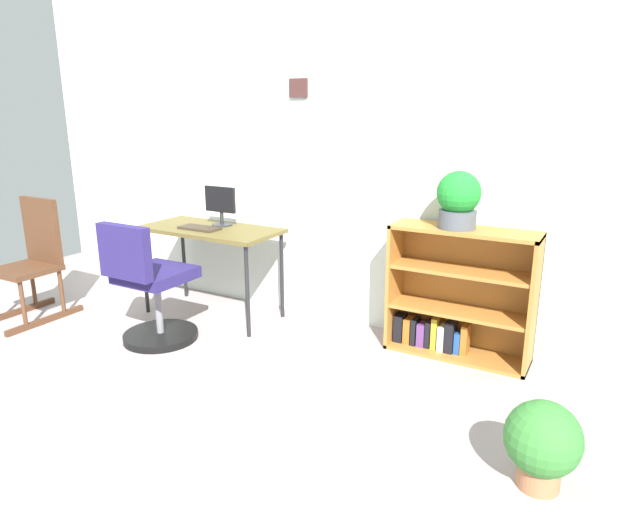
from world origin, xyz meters
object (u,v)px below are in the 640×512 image
Objects in this scene: potted_plant_on_shelf at (458,199)px; potted_plant_floor at (542,442)px; rocking_chair at (33,259)px; bookshelf_low at (458,297)px; keyboard at (200,228)px; monitor at (221,205)px; office_chair at (150,291)px; desk at (210,235)px.

potted_plant_floor is at bearing -56.81° from potted_plant_on_shelf.
rocking_chair reaches higher than bookshelf_low.
bookshelf_low is at bearing 10.03° from keyboard.
keyboard is 0.80× the size of potted_plant_floor.
potted_plant_floor is (0.70, -1.17, -0.17)m from bookshelf_low.
keyboard is 1.34m from rocking_chair.
monitor is 1.83m from potted_plant_on_shelf.
keyboard is at bearing 91.05° from office_chair.
bookshelf_low reaches higher than desk.
bookshelf_low is (1.90, 0.34, -0.33)m from keyboard.
office_chair is 2.61m from potted_plant_floor.
potted_plant_on_shelf is (-0.02, -0.06, 0.66)m from bookshelf_low.
keyboard is (-0.06, -0.18, -0.16)m from monitor.
office_chair is at bearing -91.71° from desk.
monitor reaches higher than keyboard.
rocking_chair is at bearing -146.95° from monitor.
monitor is 0.85× the size of potted_plant_on_shelf.
monitor is 0.88m from office_chair.
bookshelf_low is (1.84, 0.15, -0.48)m from monitor.
bookshelf_low reaches higher than keyboard.
desk is at bearing -174.05° from potted_plant_on_shelf.
office_chair is at bearing 3.25° from rocking_chair.
desk is 1.91m from bookshelf_low.
keyboard reaches higher than desk.
bookshelf_low is at bearing 7.65° from desk.
rocking_chair is 3.22m from potted_plant_on_shelf.
keyboard is at bearing 162.26° from potted_plant_floor.
monitor is at bearing -175.29° from bookshelf_low.
keyboard is at bearing -107.92° from monitor.
bookshelf_low is (1.89, 0.88, 0.01)m from office_chair.
rocking_chair is at bearing -163.71° from potted_plant_on_shelf.
potted_plant_floor is (3.77, -0.22, -0.25)m from rocking_chair.
desk is 3.40× the size of keyboard.
potted_plant_floor is at bearing -21.80° from monitor.
office_chair is 0.94× the size of rocking_chair.
potted_plant_on_shelf reaches higher than bookshelf_low.
office_chair is 0.95× the size of bookshelf_low.
potted_plant_on_shelf is (3.04, 0.89, 0.58)m from rocking_chair.
potted_plant_on_shelf is at bearing 16.29° from rocking_chair.
office_chair is 2.15m from potted_plant_on_shelf.
monitor is (0.03, 0.10, 0.22)m from desk.
rocking_chair is at bearing -162.82° from bookshelf_low.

